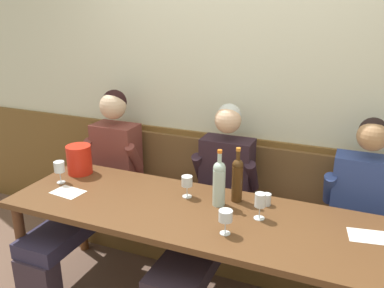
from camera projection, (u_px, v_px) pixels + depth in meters
name	position (u px, v px, depth m)	size (l,w,h in m)	color
room_wall_back	(242.00, 82.00, 3.07)	(6.80, 0.08, 2.80)	beige
wood_wainscot_panel	(235.00, 194.00, 3.32)	(6.80, 0.03, 0.98)	brown
wall_bench	(227.00, 229.00, 3.21)	(2.74, 0.42, 0.94)	brown
dining_table	(196.00, 222.00, 2.53)	(2.44, 0.77, 0.75)	brown
person_center_left_seat	(97.00, 180.00, 3.18)	(0.47, 1.19, 1.31)	#342833
person_left_seat	(211.00, 209.00, 2.81)	(0.48, 1.18, 1.29)	#292839
person_center_right_seat	(359.00, 239.00, 2.45)	(0.51, 1.18, 1.29)	#36292E
ice_bucket	(79.00, 159.00, 3.04)	(0.18, 0.18, 0.22)	red
wine_bottle_amber_mid	(219.00, 182.00, 2.53)	(0.08, 0.08, 0.37)	#B1CABD
wine_bottle_clear_water	(237.00, 178.00, 2.59)	(0.07, 0.07, 0.36)	#472B12
wine_glass_by_bottle	(260.00, 201.00, 2.38)	(0.07, 0.07, 0.16)	silver
wine_glass_mid_left	(187.00, 182.00, 2.66)	(0.07, 0.07, 0.15)	silver
wine_glass_near_bucket	(226.00, 216.00, 2.23)	(0.08, 0.08, 0.14)	silver
wine_glass_center_front	(59.00, 167.00, 2.87)	(0.08, 0.08, 0.16)	silver
water_tumbler_center	(266.00, 199.00, 2.57)	(0.06, 0.06, 0.08)	silver
tasting_sheet_left_guest	(368.00, 236.00, 2.23)	(0.21, 0.15, 0.00)	white
tasting_sheet_right_guest	(68.00, 192.00, 2.76)	(0.21, 0.15, 0.00)	white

